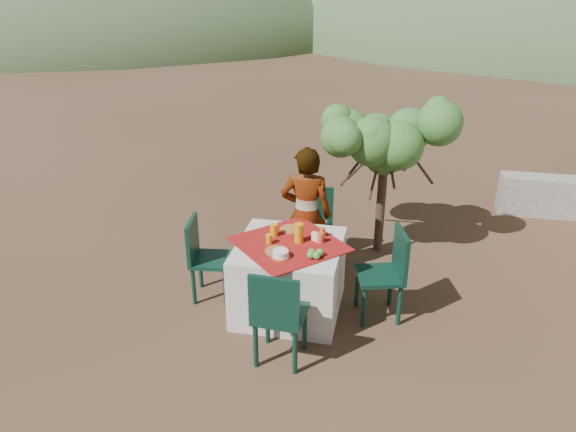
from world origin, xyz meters
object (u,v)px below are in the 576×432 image
object	(u,v)px
chair_far	(314,223)
juice_pitcher	(299,233)
shrub_tree	(390,146)
chair_right	(388,270)
person	(306,215)
chair_left	(204,255)
chair_near	(278,313)
table	(289,277)

from	to	relation	value
chair_far	juice_pitcher	bearing A→B (deg)	-92.59
shrub_tree	juice_pitcher	distance (m)	1.75
chair_far	shrub_tree	distance (m)	1.25
chair_right	person	distance (m)	1.11
chair_left	shrub_tree	world-z (taller)	shrub_tree
person	chair_near	bearing A→B (deg)	88.26
chair_far	juice_pitcher	world-z (taller)	juice_pitcher
chair_near	person	distance (m)	1.54
chair_far	shrub_tree	xyz separation A→B (m)	(0.79, 0.53, 0.81)
table	chair_right	xyz separation A→B (m)	(0.97, 0.10, 0.14)
chair_far	chair_right	world-z (taller)	chair_right
chair_far	chair_near	world-z (taller)	chair_near
shrub_tree	chair_far	bearing A→B (deg)	-145.92
chair_left	person	distance (m)	1.17
table	chair_near	distance (m)	0.87
chair_far	chair_near	bearing A→B (deg)	-93.07
chair_far	chair_near	distance (m)	1.87
table	chair_right	distance (m)	0.98
chair_left	person	size ratio (longest dim) A/B	0.58
table	person	size ratio (longest dim) A/B	0.84
table	juice_pitcher	world-z (taller)	juice_pitcher
chair_near	juice_pitcher	world-z (taller)	juice_pitcher
person	chair_far	bearing A→B (deg)	-97.62
chair_near	shrub_tree	bearing A→B (deg)	-104.98
chair_right	juice_pitcher	size ratio (longest dim) A/B	4.78
chair_near	juice_pitcher	bearing A→B (deg)	-87.28
chair_near	person	xyz separation A→B (m)	(-0.03, 1.52, 0.24)
chair_left	shrub_tree	distance (m)	2.47
person	shrub_tree	world-z (taller)	shrub_tree
chair_far	juice_pitcher	distance (m)	1.02
chair_far	person	xyz separation A→B (m)	(-0.03, -0.34, 0.26)
chair_far	person	size ratio (longest dim) A/B	0.60
chair_left	chair_right	distance (m)	1.89
table	chair_left	xyz separation A→B (m)	(-0.92, 0.07, 0.11)
chair_left	person	world-z (taller)	person
table	chair_far	size ratio (longest dim) A/B	1.41
chair_far	person	world-z (taller)	person
chair_near	chair_left	size ratio (longest dim) A/B	1.06
chair_left	chair_near	bearing A→B (deg)	-140.31
chair_left	table	bearing A→B (deg)	-101.87
juice_pitcher	chair_far	bearing A→B (deg)	90.62
shrub_tree	chair_right	bearing A→B (deg)	-85.87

